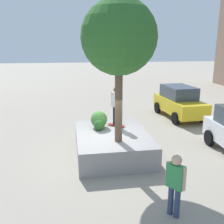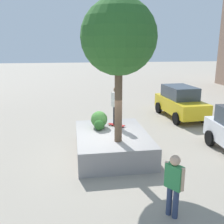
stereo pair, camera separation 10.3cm
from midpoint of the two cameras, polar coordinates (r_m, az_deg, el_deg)
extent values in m
plane|color=#9E9384|center=(10.50, 0.06, -10.31)|extent=(120.00, 120.00, 0.00)
cube|color=gray|center=(10.85, 0.27, -6.90)|extent=(4.01, 2.94, 0.89)
cylinder|color=brown|center=(9.37, 1.75, 2.35)|extent=(0.28, 0.28, 3.08)
sphere|color=#2D6628|center=(9.16, 1.87, 16.39)|extent=(2.66, 2.66, 2.66)
sphere|color=#4C8C3D|center=(11.32, -2.62, -1.64)|extent=(0.73, 0.73, 0.73)
sphere|color=#2D6628|center=(10.98, -2.57, -2.90)|extent=(0.46, 0.46, 0.46)
cube|color=#A51E1E|center=(11.54, 1.24, -2.87)|extent=(0.65, 0.76, 0.02)
sphere|color=beige|center=(11.60, -0.08, -2.96)|extent=(0.06, 0.06, 0.06)
sphere|color=beige|center=(11.74, 0.32, -2.74)|extent=(0.06, 0.06, 0.06)
sphere|color=beige|center=(11.37, 2.18, -3.34)|extent=(0.06, 0.06, 0.06)
sphere|color=beige|center=(11.51, 2.56, -3.11)|extent=(0.06, 0.06, 0.06)
cylinder|color=black|center=(11.36, 1.61, -0.96)|extent=(0.15, 0.15, 0.82)
cylinder|color=black|center=(11.49, 0.89, -0.78)|extent=(0.15, 0.15, 0.82)
cube|color=silver|center=(11.25, 1.27, 2.72)|extent=(0.49, 0.44, 0.64)
cylinder|color=#9E7251|center=(11.09, 2.19, 2.63)|extent=(0.10, 0.10, 0.61)
cylinder|color=#9E7251|center=(11.41, 0.37, 2.98)|extent=(0.10, 0.10, 0.61)
sphere|color=#9E7251|center=(11.17, 1.28, 5.00)|extent=(0.27, 0.27, 0.27)
cube|color=gold|center=(16.60, 15.18, 1.43)|extent=(4.32, 2.00, 0.85)
cube|color=#38424C|center=(16.63, 15.04, 4.29)|extent=(2.45, 1.69, 0.76)
cylinder|color=black|center=(15.99, 20.08, -1.02)|extent=(0.73, 0.25, 0.72)
cylinder|color=black|center=(15.14, 14.35, -1.42)|extent=(0.73, 0.25, 0.72)
cylinder|color=black|center=(18.26, 15.69, 1.21)|extent=(0.73, 0.25, 0.72)
cylinder|color=black|center=(17.53, 10.52, 0.96)|extent=(0.73, 0.25, 0.72)
cylinder|color=black|center=(12.49, 21.23, -5.45)|extent=(0.72, 0.25, 0.71)
cylinder|color=navy|center=(7.39, 13.06, -18.66)|extent=(0.15, 0.15, 0.83)
cylinder|color=navy|center=(7.31, 14.41, -19.20)|extent=(0.15, 0.15, 0.83)
cube|color=#338C4C|center=(6.97, 14.10, -13.84)|extent=(0.50, 0.43, 0.65)
cylinder|color=#D8AD8C|center=(7.08, 12.41, -13.09)|extent=(0.10, 0.10, 0.61)
cylinder|color=#D8AD8C|center=(6.85, 15.88, -14.33)|extent=(0.10, 0.10, 0.61)
sphere|color=#D8AD8C|center=(6.77, 14.35, -10.40)|extent=(0.27, 0.27, 0.27)
camera|label=1|loc=(0.05, -89.72, 0.07)|focal=41.01mm
camera|label=2|loc=(0.05, 90.28, -0.07)|focal=41.01mm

